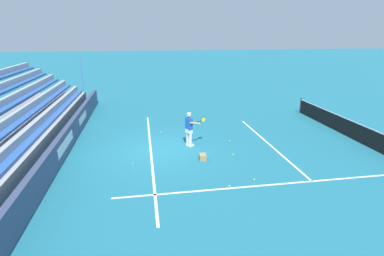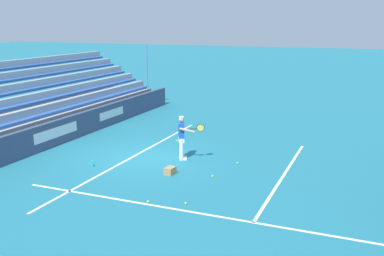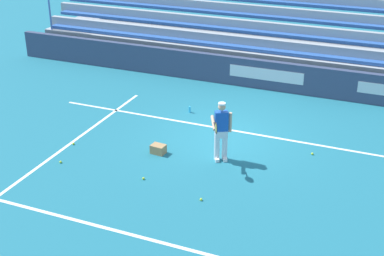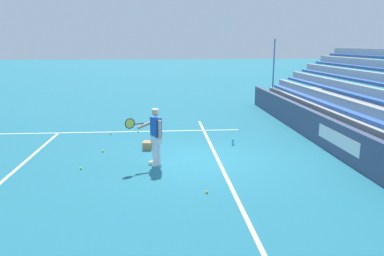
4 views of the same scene
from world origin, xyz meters
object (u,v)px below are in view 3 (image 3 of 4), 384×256
at_px(tennis_ball_midcourt, 73,144).
at_px(tennis_ball_on_baseline, 61,162).
at_px(tennis_player, 221,131).
at_px(tennis_ball_near_player, 312,154).
at_px(tennis_ball_far_right, 201,199).
at_px(tennis_ball_far_left, 143,178).
at_px(ball_box_cardboard, 158,149).
at_px(water_bottle, 190,109).

bearing_deg(tennis_ball_midcourt, tennis_ball_on_baseline, 106.00).
height_order(tennis_player, tennis_ball_near_player, tennis_player).
relative_size(tennis_player, tennis_ball_near_player, 25.98).
distance_m(tennis_ball_far_right, tennis_ball_on_baseline, 4.32).
relative_size(tennis_ball_far_right, tennis_ball_far_left, 1.00).
distance_m(ball_box_cardboard, water_bottle, 3.08).
height_order(tennis_ball_far_right, tennis_ball_on_baseline, same).
relative_size(tennis_ball_far_right, water_bottle, 0.30).
relative_size(tennis_ball_near_player, water_bottle, 0.30).
bearing_deg(ball_box_cardboard, tennis_ball_near_player, -158.83).
bearing_deg(tennis_ball_far_left, water_bottle, -82.62).
distance_m(tennis_ball_midcourt, tennis_ball_far_right, 4.82).
height_order(tennis_ball_far_left, water_bottle, water_bottle).
distance_m(tennis_ball_far_right, water_bottle, 5.45).
bearing_deg(tennis_ball_midcourt, tennis_ball_far_left, 160.48).
bearing_deg(tennis_ball_far_right, water_bottle, -64.36).
bearing_deg(tennis_ball_far_left, tennis_ball_midcourt, -19.52).
distance_m(tennis_player, tennis_ball_on_baseline, 4.54).
height_order(tennis_ball_on_baseline, tennis_ball_far_left, same).
xyz_separation_m(tennis_ball_near_player, tennis_ball_far_left, (3.83, 3.09, 0.00)).
relative_size(ball_box_cardboard, tennis_ball_midcourt, 6.06).
relative_size(tennis_player, tennis_ball_far_left, 25.98).
bearing_deg(water_bottle, tennis_ball_on_baseline, 67.17).
bearing_deg(ball_box_cardboard, tennis_ball_midcourt, 10.61).
bearing_deg(tennis_ball_on_baseline, ball_box_cardboard, -145.17).
bearing_deg(tennis_ball_midcourt, tennis_ball_near_player, -162.75).
distance_m(tennis_ball_far_right, tennis_ball_far_left, 1.81).
distance_m(tennis_player, water_bottle, 3.54).
bearing_deg(water_bottle, ball_box_cardboard, 95.70).
xyz_separation_m(tennis_ball_midcourt, tennis_ball_on_baseline, (-0.31, 1.09, 0.00)).
distance_m(tennis_player, tennis_ball_near_player, 2.80).
bearing_deg(tennis_ball_far_right, ball_box_cardboard, -42.06).
xyz_separation_m(tennis_ball_on_baseline, tennis_ball_far_left, (-2.54, -0.08, 0.00)).
distance_m(tennis_ball_near_player, tennis_ball_far_right, 4.02).
bearing_deg(tennis_ball_far_left, tennis_player, -129.61).
xyz_separation_m(tennis_player, tennis_ball_far_left, (1.50, 1.81, -0.86)).
height_order(tennis_ball_midcourt, water_bottle, water_bottle).
distance_m(tennis_player, ball_box_cardboard, 1.96).
bearing_deg(tennis_ball_near_player, tennis_ball_far_right, 59.15).
distance_m(tennis_ball_on_baseline, water_bottle, 5.03).
xyz_separation_m(ball_box_cardboard, tennis_ball_midcourt, (2.57, 0.48, -0.10)).
relative_size(tennis_ball_on_baseline, tennis_ball_far_left, 1.00).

